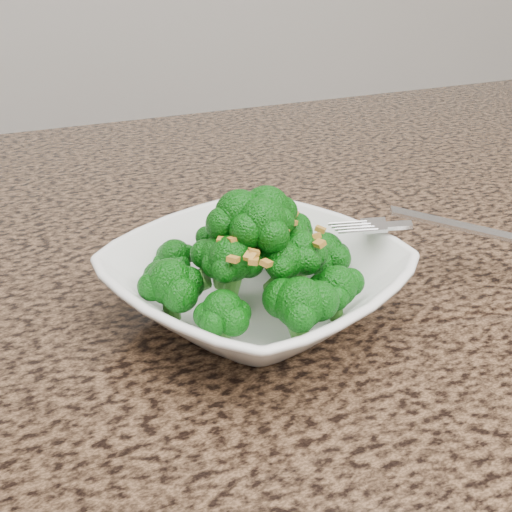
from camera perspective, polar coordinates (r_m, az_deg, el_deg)
name	(u,v)px	position (r m, az deg, el deg)	size (l,w,h in m)	color
granite_counter	(286,276)	(0.59, 2.65, -1.80)	(1.64, 1.04, 0.03)	brown
bowl	(256,284)	(0.49, 0.00, -2.49)	(0.21, 0.21, 0.05)	white
broccoli_pile	(256,215)	(0.46, 0.00, 3.67)	(0.19, 0.19, 0.06)	#0A5E0A
garlic_topping	(256,170)	(0.45, 0.00, 7.67)	(0.11, 0.11, 0.01)	gold
fork	(401,224)	(0.52, 12.81, 2.76)	(0.19, 0.03, 0.01)	silver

